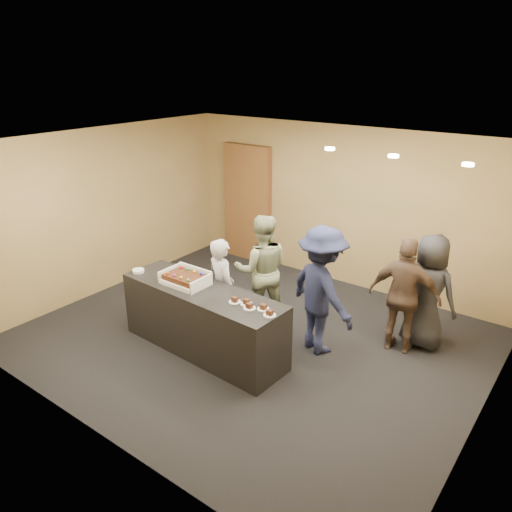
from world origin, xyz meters
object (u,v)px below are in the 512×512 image
at_px(cake_box, 186,280).
at_px(sheet_cake, 185,277).
at_px(person_sage_man, 262,270).
at_px(person_server_grey, 222,289).
at_px(person_brown_extra, 404,296).
at_px(person_dark_suit, 428,292).
at_px(serving_counter, 203,320).
at_px(person_navy_man, 321,291).
at_px(plate_stack, 138,271).
at_px(storage_cabinet, 247,203).

distance_m(cake_box, sheet_cake, 0.06).
bearing_deg(person_sage_man, person_server_grey, 34.73).
relative_size(person_sage_man, person_brown_extra, 1.04).
distance_m(person_brown_extra, person_dark_suit, 0.37).
xyz_separation_m(person_server_grey, person_sage_man, (0.19, 0.67, 0.10)).
distance_m(sheet_cake, person_dark_suit, 3.23).
height_order(serving_counter, cake_box, cake_box).
bearing_deg(person_navy_man, plate_stack, 46.96).
height_order(storage_cabinet, sheet_cake, storage_cabinet).
xyz_separation_m(plate_stack, person_sage_man, (1.24, 1.23, -0.09)).
bearing_deg(person_navy_man, serving_counter, 60.09).
bearing_deg(sheet_cake, person_navy_man, 31.94).
relative_size(plate_stack, person_server_grey, 0.11).
bearing_deg(person_dark_suit, person_navy_man, 52.31).
distance_m(cake_box, person_server_grey, 0.54).
xyz_separation_m(storage_cabinet, person_server_grey, (1.55, -2.58, -0.38)).
height_order(serving_counter, person_server_grey, person_server_grey).
xyz_separation_m(cake_box, person_navy_man, (1.52, 0.93, -0.07)).
distance_m(cake_box, person_dark_suit, 3.21).
distance_m(sheet_cake, person_server_grey, 0.58).
relative_size(plate_stack, person_brown_extra, 0.10).
bearing_deg(plate_stack, cake_box, 9.60).
relative_size(cake_box, sheet_cake, 1.18).
relative_size(person_navy_man, person_dark_suit, 1.09).
bearing_deg(plate_stack, person_sage_man, 44.96).
bearing_deg(person_brown_extra, sheet_cake, 26.35).
bearing_deg(person_sage_man, person_dark_suit, 160.17).
bearing_deg(person_server_grey, serving_counter, 115.04).
height_order(sheet_cake, person_dark_suit, person_dark_suit).
bearing_deg(serving_counter, person_sage_man, 85.49).
bearing_deg(storage_cabinet, person_navy_man, -36.45).
height_order(sheet_cake, person_server_grey, person_server_grey).
distance_m(cake_box, person_brown_extra, 2.87).
relative_size(storage_cabinet, person_navy_man, 1.27).
height_order(plate_stack, person_sage_man, person_sage_man).
bearing_deg(person_dark_suit, storage_cabinet, -5.46).
distance_m(storage_cabinet, sheet_cake, 3.30).
bearing_deg(cake_box, serving_counter, -4.32).
bearing_deg(person_dark_suit, sheet_cake, 46.91).
bearing_deg(storage_cabinet, person_dark_suit, -16.11).
relative_size(sheet_cake, person_brown_extra, 0.32).
xyz_separation_m(cake_box, plate_stack, (-0.80, -0.14, -0.02)).
height_order(cake_box, person_brown_extra, person_brown_extra).
relative_size(serving_counter, person_dark_suit, 1.51).
xyz_separation_m(sheet_cake, person_server_grey, (0.25, 0.45, -0.27)).
distance_m(sheet_cake, plate_stack, 0.81).
xyz_separation_m(plate_stack, person_server_grey, (1.05, 0.56, -0.19)).
distance_m(person_sage_man, person_navy_man, 1.10).
relative_size(serving_counter, person_sage_man, 1.45).
height_order(serving_counter, sheet_cake, sheet_cake).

